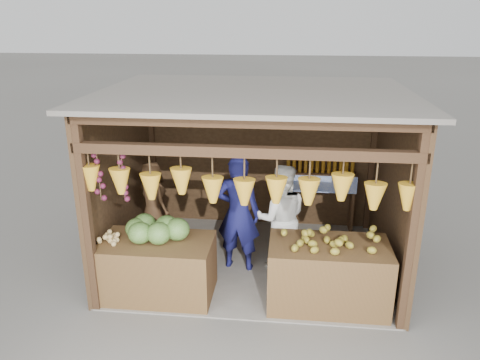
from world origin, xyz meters
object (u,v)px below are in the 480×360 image
(woman_standing, at_px, (281,218))
(vendor_seated, at_px, (153,199))
(counter_left, at_px, (158,268))
(counter_right, at_px, (328,275))
(man_standing, at_px, (238,214))

(woman_standing, height_order, vendor_seated, woman_standing)
(counter_left, relative_size, vendor_seated, 1.26)
(counter_left, height_order, counter_right, counter_right)
(man_standing, bearing_deg, woman_standing, -165.25)
(counter_right, bearing_deg, counter_left, -179.57)
(counter_right, bearing_deg, woman_standing, 125.73)
(man_standing, relative_size, woman_standing, 1.09)
(man_standing, height_order, vendor_seated, man_standing)
(woman_standing, bearing_deg, counter_left, 24.17)
(woman_standing, bearing_deg, vendor_seated, -13.73)
(counter_left, xyz_separation_m, woman_standing, (1.63, 0.92, 0.41))
(vendor_seated, bearing_deg, counter_left, 148.21)
(vendor_seated, bearing_deg, woman_standing, -147.85)
(counter_left, relative_size, man_standing, 0.84)
(counter_right, xyz_separation_m, vendor_seated, (-2.66, 1.20, 0.49))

